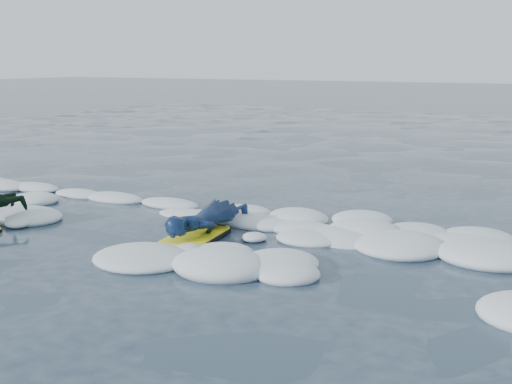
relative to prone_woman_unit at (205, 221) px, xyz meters
The scene contains 3 objects.
ground 0.90m from the prone_woman_unit, 131.38° to the right, with size 120.00×120.00×0.00m, color #162336.
foam_band 0.72m from the prone_woman_unit, 147.35° to the left, with size 12.00×3.10×0.30m, color white, non-canonical shape.
prone_woman_unit is the anchor object (origin of this frame).
Camera 1 is at (4.79, -5.66, 2.10)m, focal length 45.00 mm.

